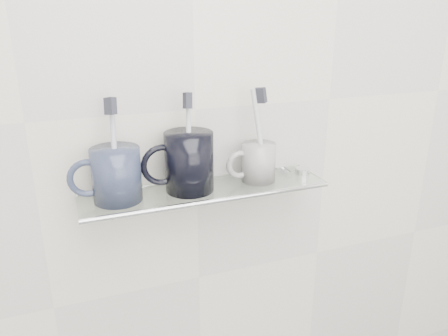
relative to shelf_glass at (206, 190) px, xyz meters
name	(u,v)px	position (x,y,z in m)	size (l,w,h in m)	color
wall_back	(195,110)	(0.00, 0.06, 0.15)	(2.50, 2.50, 0.00)	beige
shelf_glass	(206,190)	(0.00, 0.00, 0.00)	(0.50, 0.12, 0.01)	silver
shelf_rail	(215,201)	(0.00, -0.06, 0.00)	(0.01, 0.01, 0.50)	silver
bracket_left	(97,201)	(-0.21, 0.05, -0.01)	(0.02, 0.02, 0.03)	silver
bracket_right	(286,175)	(0.21, 0.05, -0.01)	(0.02, 0.02, 0.03)	silver
mug_left	(117,175)	(-0.17, 0.00, 0.06)	(0.09, 0.09, 0.10)	#1E2237
mug_left_handle	(88,178)	(-0.23, 0.00, 0.06)	(0.07, 0.07, 0.01)	#1E2237
toothbrush_left	(114,149)	(-0.17, 0.00, 0.10)	(0.01, 0.01, 0.19)	#A8A6C5
bristles_left	(110,106)	(-0.17, 0.00, 0.19)	(0.01, 0.02, 0.03)	#272832
mug_center	(189,162)	(-0.03, 0.00, 0.06)	(0.10, 0.10, 0.12)	black
mug_center_handle	(162,165)	(-0.09, 0.00, 0.06)	(0.08, 0.08, 0.01)	black
toothbrush_center	(189,142)	(-0.03, 0.00, 0.10)	(0.01, 0.01, 0.19)	silver
bristles_center	(187,101)	(-0.03, 0.00, 0.19)	(0.01, 0.02, 0.03)	#272832
mug_right	(258,162)	(0.12, 0.00, 0.04)	(0.07, 0.07, 0.08)	silver
mug_right_handle	(240,165)	(0.08, 0.00, 0.04)	(0.06, 0.06, 0.01)	silver
toothbrush_right	(259,134)	(0.12, 0.00, 0.10)	(0.01, 0.01, 0.19)	silver
bristles_right	(260,95)	(0.12, 0.00, 0.19)	(0.01, 0.02, 0.03)	#272832
chrome_cap	(303,171)	(0.23, 0.00, 0.01)	(0.03, 0.03, 0.01)	silver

